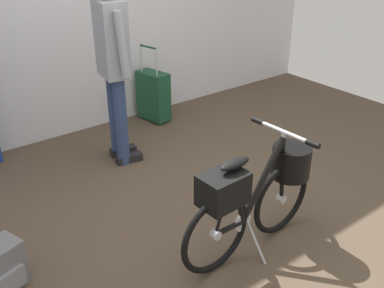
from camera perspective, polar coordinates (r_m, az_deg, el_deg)
ground_plane at (r=3.31m, az=1.64°, el=-9.67°), size 6.30×6.30×0.00m
folding_bike_foreground at (r=2.86m, az=8.39°, el=-6.12°), size 1.15×0.53×0.81m
visitor_near_wall at (r=3.79m, az=-10.10°, el=10.76°), size 0.31×0.53×1.65m
rolling_suitcase at (r=4.82m, az=-5.00°, el=6.25°), size 0.24×0.39×0.83m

